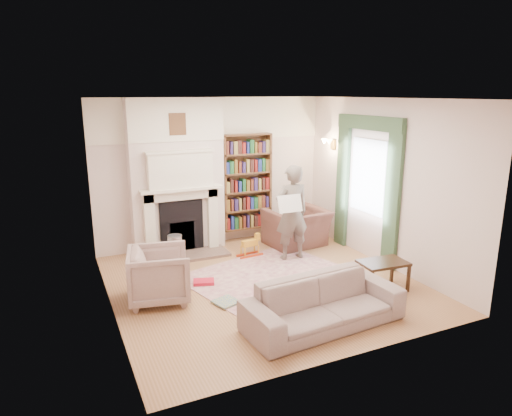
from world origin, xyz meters
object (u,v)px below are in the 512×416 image
paraffin_heater (175,251)px  rocking_horse (250,246)px  coffee_table (382,276)px  bookcase (247,182)px  man_reading (292,213)px  sofa (324,303)px  armchair_reading (297,228)px  armchair_left (159,275)px

paraffin_heater → rocking_horse: size_ratio=1.18×
coffee_table → rocking_horse: (-1.22, 2.14, -0.02)m
paraffin_heater → bookcase: bearing=26.9°
bookcase → man_reading: size_ratio=1.09×
sofa → paraffin_heater: size_ratio=3.76×
armchair_reading → rocking_horse: size_ratio=2.34×
bookcase → sofa: bookcase is taller
man_reading → rocking_horse: (-0.62, 0.41, -0.64)m
man_reading → coffee_table: size_ratio=2.42×
armchair_reading → sofa: armchair_reading is taller
armchair_reading → rocking_horse: armchair_reading is taller
sofa → armchair_left: bearing=133.2°
sofa → coffee_table: 1.50m
bookcase → armchair_left: size_ratio=2.18×
armchair_left → paraffin_heater: size_ratio=1.54×
armchair_left → man_reading: bearing=-63.0°
coffee_table → paraffin_heater: paraffin_heater is taller
armchair_left → rocking_horse: armchair_left is taller
armchair_reading → armchair_left: size_ratio=1.29×
bookcase → coffee_table: (0.87, -3.09, -0.95)m
bookcase → paraffin_heater: bearing=-153.1°
bookcase → armchair_left: (-2.24, -2.05, -0.79)m
rocking_horse → armchair_reading: bearing=4.3°
coffee_table → sofa: bearing=-154.3°
armchair_reading → sofa: (-1.24, -2.88, -0.05)m
armchair_left → coffee_table: size_ratio=1.21×
armchair_left → rocking_horse: (1.89, 1.11, -0.18)m
armchair_left → paraffin_heater: (0.54, 1.20, -0.11)m
sofa → coffee_table: bearing=17.3°
coffee_table → bookcase: bearing=110.0°
rocking_horse → sofa: bearing=-99.5°
armchair_reading → coffee_table: 2.34m
bookcase → sofa: 3.77m
armchair_reading → coffee_table: bearing=87.3°
paraffin_heater → man_reading: bearing=-14.0°
sofa → paraffin_heater: (-1.18, 2.78, -0.03)m
bookcase → sofa: size_ratio=0.90×
sofa → man_reading: size_ratio=1.22×
armchair_reading → coffee_table: armchair_reading is taller
bookcase → armchair_left: bookcase is taller
bookcase → armchair_left: 3.14m
bookcase → man_reading: (0.27, -1.35, -0.33)m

